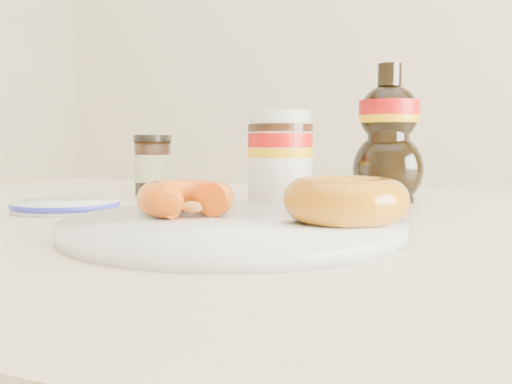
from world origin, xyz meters
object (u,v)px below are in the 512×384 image
at_px(donut_bitten, 186,198).
at_px(donut_whole, 346,200).
at_px(dining_table, 301,291).
at_px(blue_rim_saucer, 66,205).
at_px(plate, 234,226).
at_px(nutella_jar, 280,154).
at_px(syrup_bottle, 388,133).
at_px(dark_jar, 153,166).

distance_m(donut_bitten, donut_whole, 0.15).
relative_size(dining_table, donut_whole, 13.03).
relative_size(dining_table, blue_rim_saucer, 10.88).
relative_size(plate, nutella_jar, 2.42).
bearing_deg(syrup_bottle, dark_jar, -172.98).
height_order(dining_table, syrup_bottle, syrup_bottle).
xyz_separation_m(nutella_jar, dark_jar, (-0.23, 0.03, -0.02)).
distance_m(plate, donut_whole, 0.10).
xyz_separation_m(donut_bitten, syrup_bottle, (0.12, 0.34, 0.06)).
distance_m(donut_bitten, dark_jar, 0.38).
xyz_separation_m(dining_table, donut_bitten, (-0.07, -0.13, 0.11)).
xyz_separation_m(syrup_bottle, dark_jar, (-0.36, -0.04, -0.05)).
bearing_deg(dark_jar, blue_rim_saucer, -84.23).
bearing_deg(donut_bitten, nutella_jar, 95.14).
xyz_separation_m(donut_whole, dark_jar, (-0.38, 0.28, 0.01)).
xyz_separation_m(donut_bitten, dark_jar, (-0.23, 0.30, 0.02)).
height_order(donut_bitten, blue_rim_saucer, donut_bitten).
bearing_deg(donut_whole, plate, -168.66).
bearing_deg(nutella_jar, donut_whole, -57.92).
bearing_deg(donut_bitten, donut_whole, 8.58).
distance_m(syrup_bottle, blue_rim_saucer, 0.44).
bearing_deg(dark_jar, nutella_jar, -7.01).
height_order(plate, syrup_bottle, syrup_bottle).
height_order(donut_whole, dark_jar, dark_jar).
height_order(plate, donut_bitten, donut_bitten).
bearing_deg(donut_whole, syrup_bottle, 94.54).
bearing_deg(donut_bitten, blue_rim_saucer, 163.81).
xyz_separation_m(nutella_jar, blue_rim_saucer, (-0.20, -0.19, -0.06)).
bearing_deg(nutella_jar, dining_table, -59.69).
relative_size(donut_bitten, blue_rim_saucer, 0.71).
bearing_deg(donut_bitten, dining_table, 66.15).
height_order(dining_table, donut_bitten, donut_bitten).
height_order(donut_bitten, nutella_jar, nutella_jar).
bearing_deg(dark_jar, syrup_bottle, 7.02).
height_order(dining_table, nutella_jar, nutella_jar).
distance_m(nutella_jar, dark_jar, 0.23).
bearing_deg(plate, donut_bitten, 174.20).
xyz_separation_m(syrup_bottle, blue_rim_saucer, (-0.34, -0.26, -0.09)).
relative_size(syrup_bottle, dark_jar, 2.02).
distance_m(nutella_jar, blue_rim_saucer, 0.29).
height_order(plate, dark_jar, dark_jar).
bearing_deg(plate, dining_table, 83.39).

